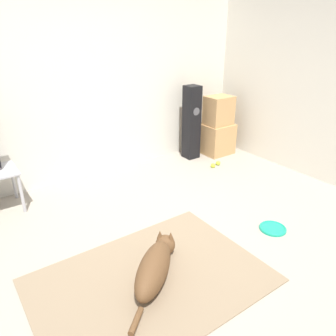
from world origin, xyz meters
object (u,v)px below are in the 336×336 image
dog (155,266)px  tennis_ball_by_boxes (218,163)px  frisbee (273,228)px  tennis_ball_near_speaker (213,165)px  cardboard_box_upper (219,111)px  cardboard_box_lower (218,139)px  floor_speaker (192,123)px

dog → tennis_ball_by_boxes: size_ratio=12.10×
frisbee → tennis_ball_near_speaker: bearing=69.5°
cardboard_box_upper → tennis_ball_by_boxes: 0.83m
cardboard_box_lower → tennis_ball_by_boxes: (-0.33, -0.37, -0.21)m
cardboard_box_lower → frisbee: bearing=-118.0°
dog → tennis_ball_near_speaker: dog is taller
frisbee → tennis_ball_near_speaker: 1.62m
tennis_ball_near_speaker → frisbee: bearing=-110.5°
cardboard_box_upper → tennis_ball_by_boxes: (-0.32, -0.38, -0.66)m
cardboard_box_upper → tennis_ball_by_boxes: cardboard_box_upper is taller
floor_speaker → tennis_ball_near_speaker: size_ratio=16.72×
cardboard_box_upper → tennis_ball_near_speaker: (-0.44, -0.41, -0.66)m
dog → floor_speaker: floor_speaker is taller
frisbee → cardboard_box_lower: (1.02, 1.91, 0.23)m
dog → tennis_ball_near_speaker: 2.40m
frisbee → cardboard_box_lower: cardboard_box_lower is taller
cardboard_box_lower → cardboard_box_upper: bearing=128.3°
frisbee → tennis_ball_near_speaker: size_ratio=4.06×
dog → tennis_ball_by_boxes: (2.05, 1.45, -0.11)m
floor_speaker → tennis_ball_by_boxes: size_ratio=16.72×
dog → tennis_ball_by_boxes: bearing=35.1°
tennis_ball_near_speaker → tennis_ball_by_boxes: bearing=11.3°
dog → floor_speaker: bearing=45.1°
tennis_ball_near_speaker → cardboard_box_upper: bearing=42.7°
frisbee → cardboard_box_lower: 2.18m
cardboard_box_lower → cardboard_box_upper: cardboard_box_upper is taller
dog → cardboard_box_lower: (2.38, 1.82, 0.10)m
floor_speaker → tennis_ball_near_speaker: (0.00, -0.51, -0.52)m
tennis_ball_by_boxes → tennis_ball_near_speaker: same height
floor_speaker → dog: bearing=-134.9°
frisbee → tennis_ball_by_boxes: bearing=65.8°
frisbee → tennis_ball_by_boxes: 1.69m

